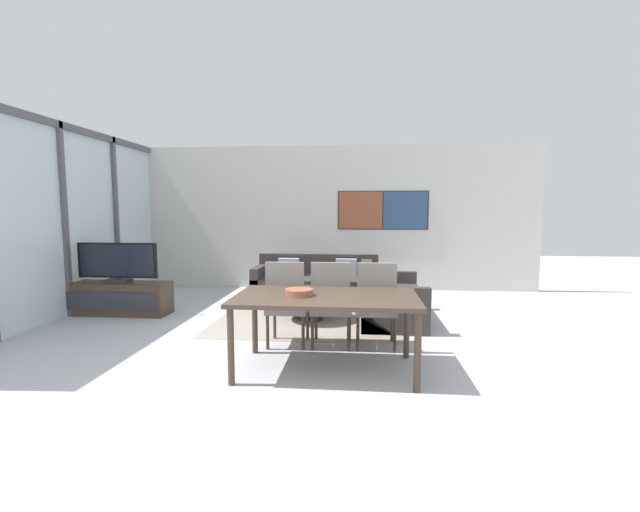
{
  "coord_description": "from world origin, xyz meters",
  "views": [
    {
      "loc": [
        0.69,
        -3.18,
        1.55
      ],
      "look_at": [
        0.16,
        2.38,
        0.95
      ],
      "focal_mm": 24.0,
      "sensor_mm": 36.0,
      "label": 1
    }
  ],
  "objects_px": {
    "television": "(117,263)",
    "dining_chair_left": "(287,301)",
    "coffee_table": "(308,298)",
    "sofa_side": "(386,301)",
    "dining_table": "(326,302)",
    "dining_chair_centre": "(331,301)",
    "dining_chair_right": "(376,302)",
    "sofa_main": "(317,285)",
    "fruit_bowl": "(299,292)",
    "tv_console": "(119,298)"
  },
  "relations": [
    {
      "from": "dining_chair_left",
      "to": "dining_chair_right",
      "type": "bearing_deg",
      "value": 1.01
    },
    {
      "from": "television",
      "to": "sofa_main",
      "type": "bearing_deg",
      "value": 23.12
    },
    {
      "from": "tv_console",
      "to": "sofa_main",
      "type": "height_order",
      "value": "sofa_main"
    },
    {
      "from": "sofa_side",
      "to": "dining_chair_left",
      "type": "height_order",
      "value": "dining_chair_left"
    },
    {
      "from": "sofa_side",
      "to": "fruit_bowl",
      "type": "bearing_deg",
      "value": 154.66
    },
    {
      "from": "dining_chair_right",
      "to": "fruit_bowl",
      "type": "relative_size",
      "value": 3.64
    },
    {
      "from": "sofa_main",
      "to": "sofa_side",
      "type": "distance_m",
      "value": 1.64
    },
    {
      "from": "television",
      "to": "dining_chair_centre",
      "type": "relative_size",
      "value": 1.24
    },
    {
      "from": "dining_chair_centre",
      "to": "fruit_bowl",
      "type": "height_order",
      "value": "dining_chair_centre"
    },
    {
      "from": "coffee_table",
      "to": "dining_chair_right",
      "type": "xyz_separation_m",
      "value": [
        0.92,
        -1.23,
        0.22
      ]
    },
    {
      "from": "dining_chair_right",
      "to": "coffee_table",
      "type": "bearing_deg",
      "value": 126.62
    },
    {
      "from": "dining_chair_centre",
      "to": "dining_chair_right",
      "type": "height_order",
      "value": "same"
    },
    {
      "from": "sofa_side",
      "to": "coffee_table",
      "type": "relative_size",
      "value": 1.61
    },
    {
      "from": "dining_chair_left",
      "to": "television",
      "type": "bearing_deg",
      "value": 154.84
    },
    {
      "from": "sofa_side",
      "to": "coffee_table",
      "type": "height_order",
      "value": "sofa_side"
    },
    {
      "from": "tv_console",
      "to": "dining_chair_centre",
      "type": "relative_size",
      "value": 1.52
    },
    {
      "from": "dining_table",
      "to": "dining_chair_left",
      "type": "height_order",
      "value": "dining_chair_left"
    },
    {
      "from": "dining_table",
      "to": "fruit_bowl",
      "type": "bearing_deg",
      "value": -174.88
    },
    {
      "from": "sofa_main",
      "to": "sofa_side",
      "type": "bearing_deg",
      "value": -47.76
    },
    {
      "from": "coffee_table",
      "to": "fruit_bowl",
      "type": "height_order",
      "value": "fruit_bowl"
    },
    {
      "from": "coffee_table",
      "to": "dining_chair_left",
      "type": "distance_m",
      "value": 1.27
    },
    {
      "from": "sofa_side",
      "to": "fruit_bowl",
      "type": "relative_size",
      "value": 5.64
    },
    {
      "from": "dining_chair_centre",
      "to": "fruit_bowl",
      "type": "distance_m",
      "value": 0.8
    },
    {
      "from": "coffee_table",
      "to": "dining_chair_right",
      "type": "height_order",
      "value": "dining_chair_right"
    },
    {
      "from": "tv_console",
      "to": "sofa_main",
      "type": "xyz_separation_m",
      "value": [
        2.85,
        1.22,
        0.03
      ]
    },
    {
      "from": "television",
      "to": "sofa_side",
      "type": "distance_m",
      "value": 3.99
    },
    {
      "from": "television",
      "to": "coffee_table",
      "type": "xyz_separation_m",
      "value": [
        2.85,
        -0.05,
        -0.47
      ]
    },
    {
      "from": "television",
      "to": "dining_chair_centre",
      "type": "xyz_separation_m",
      "value": [
        3.27,
        -1.29,
        -0.24
      ]
    },
    {
      "from": "sofa_side",
      "to": "dining_table",
      "type": "bearing_deg",
      "value": 160.81
    },
    {
      "from": "coffee_table",
      "to": "dining_chair_centre",
      "type": "relative_size",
      "value": 0.96
    },
    {
      "from": "fruit_bowl",
      "to": "dining_chair_right",
      "type": "bearing_deg",
      "value": 43.25
    },
    {
      "from": "television",
      "to": "dining_chair_left",
      "type": "xyz_separation_m",
      "value": [
        2.77,
        -1.3,
        -0.24
      ]
    },
    {
      "from": "sofa_main",
      "to": "dining_chair_left",
      "type": "relative_size",
      "value": 2.13
    },
    {
      "from": "tv_console",
      "to": "sofa_side",
      "type": "bearing_deg",
      "value": 0.06
    },
    {
      "from": "television",
      "to": "dining_table",
      "type": "height_order",
      "value": "television"
    },
    {
      "from": "dining_chair_centre",
      "to": "dining_table",
      "type": "bearing_deg",
      "value": -90.0
    },
    {
      "from": "dining_chair_centre",
      "to": "television",
      "type": "bearing_deg",
      "value": 158.54
    },
    {
      "from": "tv_console",
      "to": "television",
      "type": "height_order",
      "value": "television"
    },
    {
      "from": "tv_console",
      "to": "dining_chair_left",
      "type": "height_order",
      "value": "dining_chair_left"
    },
    {
      "from": "sofa_main",
      "to": "fruit_bowl",
      "type": "bearing_deg",
      "value": -87.23
    },
    {
      "from": "sofa_main",
      "to": "fruit_bowl",
      "type": "height_order",
      "value": "fruit_bowl"
    },
    {
      "from": "sofa_main",
      "to": "dining_chair_left",
      "type": "xyz_separation_m",
      "value": [
        -0.09,
        -2.52,
        0.26
      ]
    },
    {
      "from": "sofa_main",
      "to": "coffee_table",
      "type": "height_order",
      "value": "sofa_main"
    },
    {
      "from": "tv_console",
      "to": "coffee_table",
      "type": "distance_m",
      "value": 2.86
    },
    {
      "from": "dining_chair_left",
      "to": "dining_chair_centre",
      "type": "height_order",
      "value": "same"
    },
    {
      "from": "dining_chair_centre",
      "to": "coffee_table",
      "type": "bearing_deg",
      "value": 108.55
    },
    {
      "from": "sofa_side",
      "to": "coffee_table",
      "type": "xyz_separation_m",
      "value": [
        -1.1,
        -0.05,
        0.04
      ]
    },
    {
      "from": "dining_chair_left",
      "to": "dining_chair_centre",
      "type": "distance_m",
      "value": 0.5
    },
    {
      "from": "television",
      "to": "dining_chair_left",
      "type": "height_order",
      "value": "television"
    },
    {
      "from": "coffee_table",
      "to": "dining_chair_centre",
      "type": "height_order",
      "value": "dining_chair_centre"
    }
  ]
}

